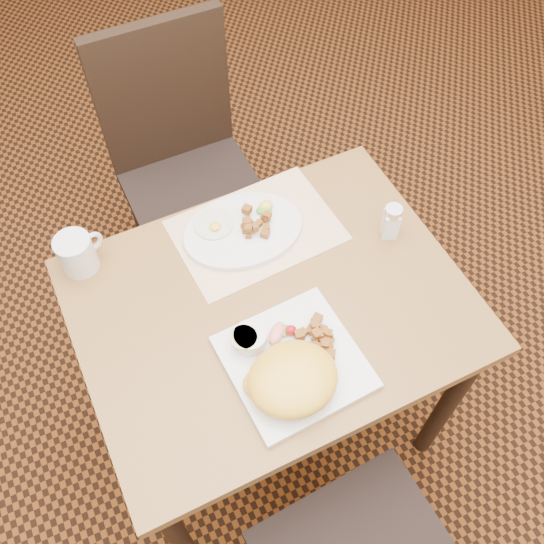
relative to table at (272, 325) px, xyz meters
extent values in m
plane|color=black|center=(0.00, 0.00, -0.64)|extent=(8.00, 8.00, 0.00)
cube|color=olive|center=(0.00, 0.00, 0.09)|extent=(0.90, 0.70, 0.03)
cylinder|color=black|center=(-0.40, -0.30, -0.28)|extent=(0.05, 0.05, 0.71)
cylinder|color=black|center=(0.40, -0.30, -0.28)|extent=(0.05, 0.05, 0.71)
cylinder|color=black|center=(-0.40, 0.30, -0.28)|extent=(0.05, 0.05, 0.71)
cylinder|color=black|center=(0.40, 0.30, -0.28)|extent=(0.05, 0.05, 0.71)
cylinder|color=black|center=(0.13, -0.39, -0.43)|extent=(0.04, 0.04, 0.42)
cube|color=black|center=(0.03, 0.63, -0.19)|extent=(0.42, 0.42, 0.05)
cylinder|color=black|center=(0.21, 0.81, -0.43)|extent=(0.04, 0.04, 0.42)
cylinder|color=black|center=(0.21, 0.45, -0.43)|extent=(0.04, 0.04, 0.42)
cylinder|color=black|center=(-0.15, 0.81, -0.43)|extent=(0.04, 0.04, 0.42)
cylinder|color=black|center=(-0.15, 0.45, -0.43)|extent=(0.04, 0.04, 0.42)
cube|color=black|center=(0.03, 0.83, 0.08)|extent=(0.42, 0.04, 0.50)
cube|color=white|center=(0.06, 0.21, 0.11)|extent=(0.41, 0.30, 0.00)
cube|color=silver|center=(-0.03, -0.16, 0.12)|extent=(0.29, 0.29, 0.02)
ellipsoid|color=yellow|center=(-0.06, -0.21, 0.16)|extent=(0.19, 0.17, 0.07)
ellipsoid|color=yellow|center=(-0.03, -0.23, 0.14)|extent=(0.08, 0.07, 0.03)
ellipsoid|color=yellow|center=(-0.12, -0.18, 0.14)|extent=(0.08, 0.07, 0.03)
cylinder|color=silver|center=(-0.09, -0.08, 0.15)|extent=(0.07, 0.07, 0.04)
cylinder|color=beige|center=(-0.11, -0.08, 0.16)|extent=(0.06, 0.06, 0.01)
ellipsoid|color=#387223|center=(-0.02, -0.09, 0.13)|extent=(0.04, 0.03, 0.01)
ellipsoid|color=red|center=(0.00, -0.10, 0.14)|extent=(0.03, 0.02, 0.03)
ellipsoid|color=#F28C72|center=(-0.03, -0.09, 0.14)|extent=(0.06, 0.06, 0.02)
cylinder|color=white|center=(-0.04, 0.26, 0.13)|extent=(0.10, 0.10, 0.01)
ellipsoid|color=yellow|center=(-0.04, 0.24, 0.14)|extent=(0.03, 0.03, 0.01)
ellipsoid|color=#387223|center=(0.09, 0.24, 0.13)|extent=(0.05, 0.04, 0.01)
ellipsoid|color=yellow|center=(0.10, 0.25, 0.14)|extent=(0.04, 0.03, 0.02)
cube|color=white|center=(0.35, 0.05, 0.15)|extent=(0.05, 0.05, 0.08)
cylinder|color=silver|center=(0.35, 0.05, 0.20)|extent=(0.06, 0.06, 0.02)
cylinder|color=silver|center=(-0.37, 0.30, 0.16)|extent=(0.09, 0.09, 0.10)
torus|color=silver|center=(-0.33, 0.31, 0.16)|extent=(0.06, 0.03, 0.06)
cube|color=#945218|center=(0.04, -0.12, 0.13)|extent=(0.02, 0.02, 0.01)
cube|color=#945218|center=(0.06, -0.14, 0.15)|extent=(0.02, 0.02, 0.02)
cube|color=#945218|center=(0.04, -0.14, 0.15)|extent=(0.02, 0.02, 0.02)
cube|color=#945218|center=(0.05, -0.11, 0.13)|extent=(0.02, 0.02, 0.01)
cube|color=#945218|center=(0.02, -0.11, 0.13)|extent=(0.02, 0.02, 0.02)
cube|color=#945218|center=(0.05, -0.19, 0.14)|extent=(0.03, 0.03, 0.02)
cube|color=#945218|center=(0.03, -0.15, 0.13)|extent=(0.02, 0.02, 0.02)
cube|color=#945218|center=(0.05, -0.12, 0.15)|extent=(0.02, 0.02, 0.02)
cube|color=#945218|center=(0.06, -0.13, 0.13)|extent=(0.03, 0.03, 0.02)
cube|color=#945218|center=(0.06, -0.15, 0.13)|extent=(0.02, 0.02, 0.01)
cube|color=#945218|center=(0.07, -0.15, 0.15)|extent=(0.02, 0.02, 0.01)
cube|color=#945218|center=(0.03, -0.16, 0.13)|extent=(0.02, 0.02, 0.02)
cube|color=#945218|center=(0.04, -0.14, 0.13)|extent=(0.02, 0.02, 0.02)
cube|color=#945218|center=(0.03, -0.16, 0.13)|extent=(0.02, 0.02, 0.01)
cube|color=#945218|center=(0.06, -0.15, 0.13)|extent=(0.02, 0.02, 0.02)
cube|color=#945218|center=(0.05, -0.17, 0.13)|extent=(0.02, 0.02, 0.02)
cube|color=#945218|center=(0.00, -0.15, 0.13)|extent=(0.02, 0.02, 0.02)
cube|color=#945218|center=(0.05, -0.17, 0.15)|extent=(0.02, 0.02, 0.02)
cube|color=#945218|center=(0.06, -0.14, 0.13)|extent=(0.02, 0.03, 0.02)
cube|color=#945218|center=(0.07, -0.15, 0.13)|extent=(0.02, 0.02, 0.01)
cube|color=#945218|center=(0.05, -0.14, 0.15)|extent=(0.02, 0.02, 0.02)
cube|color=#945218|center=(0.01, -0.12, 0.14)|extent=(0.02, 0.02, 0.02)
cube|color=#945218|center=(0.06, -0.16, 0.13)|extent=(0.03, 0.03, 0.02)
cube|color=#945218|center=(0.06, -0.10, 0.14)|extent=(0.03, 0.03, 0.02)
cube|color=#945218|center=(0.05, -0.16, 0.14)|extent=(0.03, 0.02, 0.02)
cube|color=#945218|center=(0.04, 0.21, 0.14)|extent=(0.02, 0.02, 0.02)
cube|color=#945218|center=(0.06, 0.17, 0.14)|extent=(0.03, 0.03, 0.02)
cube|color=#945218|center=(0.04, 0.20, 0.14)|extent=(0.02, 0.02, 0.02)
cube|color=#945218|center=(0.09, 0.21, 0.14)|extent=(0.02, 0.03, 0.02)
cube|color=#945218|center=(0.03, 0.21, 0.14)|extent=(0.02, 0.02, 0.02)
cube|color=#945218|center=(0.03, 0.20, 0.14)|extent=(0.02, 0.02, 0.02)
cube|color=#945218|center=(0.05, 0.25, 0.15)|extent=(0.03, 0.03, 0.02)
cube|color=#945218|center=(0.03, 0.20, 0.14)|extent=(0.02, 0.02, 0.02)
cube|color=#945218|center=(0.09, 0.21, 0.15)|extent=(0.02, 0.02, 0.02)
cube|color=#945218|center=(0.02, 0.19, 0.13)|extent=(0.02, 0.02, 0.01)
cube|color=#945218|center=(0.03, 0.19, 0.15)|extent=(0.02, 0.02, 0.02)
cube|color=#945218|center=(0.07, 0.19, 0.14)|extent=(0.02, 0.02, 0.02)
cube|color=#945218|center=(0.03, 0.21, 0.15)|extent=(0.02, 0.02, 0.02)
cube|color=#945218|center=(0.06, 0.21, 0.14)|extent=(0.02, 0.02, 0.01)
cube|color=#945218|center=(0.05, 0.19, 0.15)|extent=(0.02, 0.02, 0.02)
cube|color=#945218|center=(0.04, 0.20, 0.14)|extent=(0.02, 0.02, 0.02)
camera|label=1|loc=(-0.32, -0.65, 1.33)|focal=40.00mm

